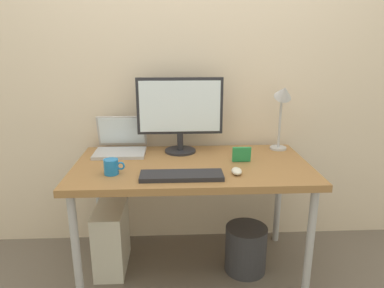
{
  "coord_description": "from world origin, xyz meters",
  "views": [
    {
      "loc": [
        -0.1,
        -1.95,
        1.41
      ],
      "look_at": [
        0.0,
        0.0,
        0.84
      ],
      "focal_mm": 32.81,
      "sensor_mm": 36.0,
      "label": 1
    }
  ],
  "objects_px": {
    "laptop": "(121,143)",
    "computer_tower": "(112,238)",
    "keyboard": "(182,176)",
    "mouse": "(237,171)",
    "coffee_mug": "(111,167)",
    "photo_frame": "(242,154)",
    "desk": "(192,173)",
    "monitor": "(180,111)",
    "desk_lamp": "(283,103)",
    "wastebasket": "(246,249)"
  },
  "relations": [
    {
      "from": "mouse",
      "to": "computer_tower",
      "type": "height_order",
      "value": "mouse"
    },
    {
      "from": "monitor",
      "to": "keyboard",
      "type": "xyz_separation_m",
      "value": [
        -0.0,
        -0.45,
        -0.26
      ]
    },
    {
      "from": "photo_frame",
      "to": "wastebasket",
      "type": "xyz_separation_m",
      "value": [
        0.04,
        -0.05,
        -0.61
      ]
    },
    {
      "from": "photo_frame",
      "to": "computer_tower",
      "type": "height_order",
      "value": "photo_frame"
    },
    {
      "from": "desk",
      "to": "keyboard",
      "type": "relative_size",
      "value": 3.14
    },
    {
      "from": "monitor",
      "to": "computer_tower",
      "type": "relative_size",
      "value": 1.29
    },
    {
      "from": "desk",
      "to": "keyboard",
      "type": "height_order",
      "value": "keyboard"
    },
    {
      "from": "desk",
      "to": "computer_tower",
      "type": "distance_m",
      "value": 0.68
    },
    {
      "from": "desk",
      "to": "photo_frame",
      "type": "distance_m",
      "value": 0.32
    },
    {
      "from": "desk_lamp",
      "to": "laptop",
      "type": "bearing_deg",
      "value": 179.02
    },
    {
      "from": "keyboard",
      "to": "computer_tower",
      "type": "relative_size",
      "value": 1.05
    },
    {
      "from": "laptop",
      "to": "computer_tower",
      "type": "xyz_separation_m",
      "value": [
        -0.06,
        -0.21,
        -0.56
      ]
    },
    {
      "from": "mouse",
      "to": "coffee_mug",
      "type": "bearing_deg",
      "value": 177.24
    },
    {
      "from": "wastebasket",
      "to": "coffee_mug",
      "type": "bearing_deg",
      "value": -171.49
    },
    {
      "from": "mouse",
      "to": "computer_tower",
      "type": "xyz_separation_m",
      "value": [
        -0.75,
        0.22,
        -0.52
      ]
    },
    {
      "from": "desk_lamp",
      "to": "computer_tower",
      "type": "xyz_separation_m",
      "value": [
        -1.1,
        -0.19,
        -0.83
      ]
    },
    {
      "from": "coffee_mug",
      "to": "wastebasket",
      "type": "relative_size",
      "value": 0.38
    },
    {
      "from": "photo_frame",
      "to": "wastebasket",
      "type": "height_order",
      "value": "photo_frame"
    },
    {
      "from": "laptop",
      "to": "coffee_mug",
      "type": "xyz_separation_m",
      "value": [
        0.01,
        -0.4,
        -0.01
      ]
    },
    {
      "from": "keyboard",
      "to": "photo_frame",
      "type": "relative_size",
      "value": 4.0
    },
    {
      "from": "keyboard",
      "to": "computer_tower",
      "type": "distance_m",
      "value": 0.73
    },
    {
      "from": "desk",
      "to": "wastebasket",
      "type": "relative_size",
      "value": 4.61
    },
    {
      "from": "desk",
      "to": "desk_lamp",
      "type": "distance_m",
      "value": 0.74
    },
    {
      "from": "monitor",
      "to": "laptop",
      "type": "xyz_separation_m",
      "value": [
        -0.39,
        0.02,
        -0.22
      ]
    },
    {
      "from": "desk_lamp",
      "to": "computer_tower",
      "type": "relative_size",
      "value": 1.07
    },
    {
      "from": "coffee_mug",
      "to": "monitor",
      "type": "bearing_deg",
      "value": 45.22
    },
    {
      "from": "desk_lamp",
      "to": "wastebasket",
      "type": "bearing_deg",
      "value": -133.59
    },
    {
      "from": "desk",
      "to": "mouse",
      "type": "relative_size",
      "value": 15.36
    },
    {
      "from": "monitor",
      "to": "computer_tower",
      "type": "height_order",
      "value": "monitor"
    },
    {
      "from": "monitor",
      "to": "laptop",
      "type": "distance_m",
      "value": 0.44
    },
    {
      "from": "desk",
      "to": "mouse",
      "type": "bearing_deg",
      "value": -38.22
    },
    {
      "from": "keyboard",
      "to": "computer_tower",
      "type": "xyz_separation_m",
      "value": [
        -0.45,
        0.26,
        -0.52
      ]
    },
    {
      "from": "coffee_mug",
      "to": "photo_frame",
      "type": "xyz_separation_m",
      "value": [
        0.74,
        0.16,
        0.01
      ]
    },
    {
      "from": "computer_tower",
      "to": "wastebasket",
      "type": "relative_size",
      "value": 1.4
    },
    {
      "from": "desk",
      "to": "laptop",
      "type": "distance_m",
      "value": 0.53
    },
    {
      "from": "keyboard",
      "to": "wastebasket",
      "type": "relative_size",
      "value": 1.47
    },
    {
      "from": "monitor",
      "to": "laptop",
      "type": "bearing_deg",
      "value": 177.25
    },
    {
      "from": "desk",
      "to": "coffee_mug",
      "type": "distance_m",
      "value": 0.48
    },
    {
      "from": "laptop",
      "to": "photo_frame",
      "type": "relative_size",
      "value": 2.91
    },
    {
      "from": "desk_lamp",
      "to": "mouse",
      "type": "relative_size",
      "value": 5.01
    },
    {
      "from": "laptop",
      "to": "wastebasket",
      "type": "bearing_deg",
      "value": -19.73
    },
    {
      "from": "laptop",
      "to": "mouse",
      "type": "xyz_separation_m",
      "value": [
        0.69,
        -0.43,
        -0.04
      ]
    },
    {
      "from": "desk_lamp",
      "to": "monitor",
      "type": "bearing_deg",
      "value": -179.94
    },
    {
      "from": "desk",
      "to": "wastebasket",
      "type": "height_order",
      "value": "desk"
    },
    {
      "from": "keyboard",
      "to": "photo_frame",
      "type": "bearing_deg",
      "value": 32.93
    },
    {
      "from": "keyboard",
      "to": "computer_tower",
      "type": "height_order",
      "value": "keyboard"
    },
    {
      "from": "laptop",
      "to": "wastebasket",
      "type": "height_order",
      "value": "laptop"
    },
    {
      "from": "monitor",
      "to": "photo_frame",
      "type": "bearing_deg",
      "value": -31.15
    },
    {
      "from": "coffee_mug",
      "to": "photo_frame",
      "type": "height_order",
      "value": "photo_frame"
    },
    {
      "from": "keyboard",
      "to": "wastebasket",
      "type": "bearing_deg",
      "value": 24.96
    }
  ]
}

